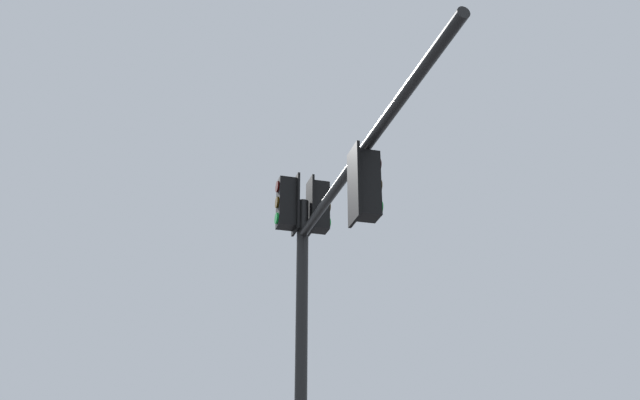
% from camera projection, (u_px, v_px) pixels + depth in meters
% --- Properties ---
extents(signal_mast_assembly, '(1.81, 6.24, 7.28)m').
position_uv_depth(signal_mast_assembly, '(318.00, 273.00, 10.90)').
color(signal_mast_assembly, black).
rests_on(signal_mast_assembly, ground).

